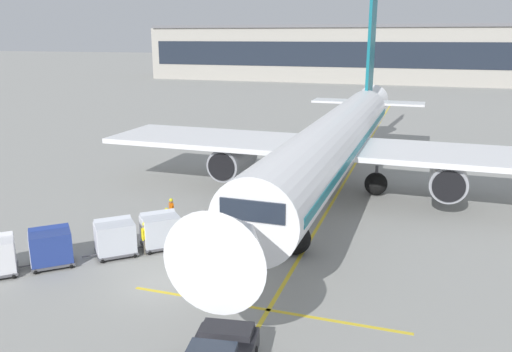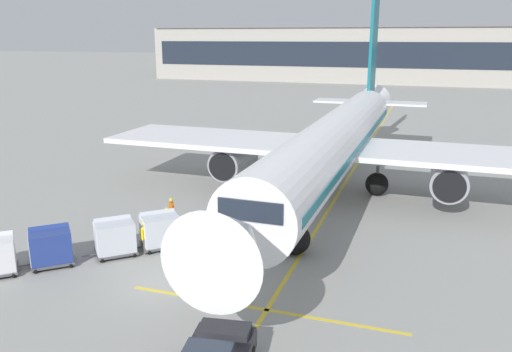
{
  "view_description": "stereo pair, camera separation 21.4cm",
  "coord_description": "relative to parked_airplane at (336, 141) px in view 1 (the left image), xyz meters",
  "views": [
    {
      "loc": [
        10.78,
        -19.06,
        10.95
      ],
      "look_at": [
        1.96,
        7.78,
        3.26
      ],
      "focal_mm": 36.2,
      "sensor_mm": 36.0,
      "label": 1
    },
    {
      "loc": [
        10.99,
        -18.99,
        10.95
      ],
      "look_at": [
        1.96,
        7.78,
        3.26
      ],
      "focal_mm": 36.2,
      "sensor_mm": 36.0,
      "label": 2
    }
  ],
  "objects": [
    {
      "name": "safety_cone_engine_keepout",
      "position": [
        -7.01,
        -2.13,
        -3.6
      ],
      "size": [
        0.54,
        0.54,
        0.61
      ],
      "color": "black",
      "rests_on": "ground"
    },
    {
      "name": "apron_guidance_line_stop_bar",
      "position": [
        -0.01,
        -16.84,
        -3.89
      ],
      "size": [
        12.0,
        0.2,
        0.01
      ],
      "color": "yellow",
      "rests_on": "ground"
    },
    {
      "name": "ground_crew_by_carts",
      "position": [
        -4.8,
        -12.12,
        -2.9
      ],
      "size": [
        0.43,
        0.46,
        1.74
      ],
      "color": "black",
      "rests_on": "ground"
    },
    {
      "name": "safety_cone_wingtip",
      "position": [
        -6.43,
        -4.8,
        -3.57
      ],
      "size": [
        0.59,
        0.59,
        0.67
      ],
      "color": "black",
      "rests_on": "ground"
    },
    {
      "name": "ground_crew_marshaller",
      "position": [
        -7.49,
        -13.35,
        -2.9
      ],
      "size": [
        0.26,
        0.57,
        1.74
      ],
      "color": "#514C42",
      "rests_on": "ground"
    },
    {
      "name": "ground_crew_by_loader",
      "position": [
        -7.49,
        -10.95,
        -2.9
      ],
      "size": [
        0.45,
        0.43,
        1.74
      ],
      "color": "#514C42",
      "rests_on": "ground"
    },
    {
      "name": "terminal_building",
      "position": [
        3.59,
        96.73,
        2.83
      ],
      "size": [
        134.49,
        17.31,
        13.55
      ],
      "color": "#A8A399",
      "rests_on": "ground"
    },
    {
      "name": "ground_plane",
      "position": [
        -5.09,
        -16.1,
        -3.89
      ],
      "size": [
        600.0,
        600.0,
        0.0
      ],
      "primitive_type": "plane",
      "color": "gray"
    },
    {
      "name": "parked_airplane",
      "position": [
        0.0,
        0.0,
        0.0
      ],
      "size": [
        33.63,
        43.49,
        14.87
      ],
      "color": "white",
      "rests_on": "ground"
    },
    {
      "name": "apron_guidance_line_lead_in",
      "position": [
        0.21,
        -0.78,
        -3.89
      ],
      "size": [
        0.2,
        110.0,
        0.01
      ],
      "color": "yellow",
      "rests_on": "ground"
    },
    {
      "name": "baggage_cart_second",
      "position": [
        -8.88,
        -13.99,
        -2.89
      ],
      "size": [
        2.56,
        2.53,
        1.91
      ],
      "color": "#515156",
      "rests_on": "ground"
    },
    {
      "name": "baggage_cart_third",
      "position": [
        -11.17,
        -16.05,
        -2.89
      ],
      "size": [
        2.56,
        2.53,
        1.91
      ],
      "color": "#515156",
      "rests_on": "ground"
    },
    {
      "name": "belt_loader",
      "position": [
        -4.56,
        -9.6,
        -3.06
      ],
      "size": [
        4.63,
        4.78,
        2.77
      ],
      "color": "#A3A8B2",
      "rests_on": "ground"
    },
    {
      "name": "ground_crew_wingwalker",
      "position": [
        -8.05,
        -9.33,
        -2.9
      ],
      "size": [
        0.42,
        0.48,
        1.74
      ],
      "color": "#514C42",
      "rests_on": "ground"
    },
    {
      "name": "baggage_cart_lead",
      "position": [
        -7.16,
        -12.36,
        -2.89
      ],
      "size": [
        2.56,
        2.53,
        1.91
      ],
      "color": "#515156",
      "rests_on": "ground"
    }
  ]
}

